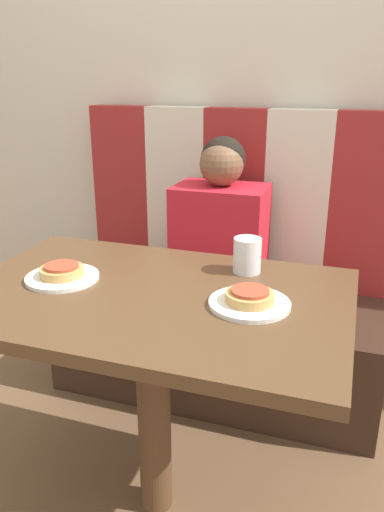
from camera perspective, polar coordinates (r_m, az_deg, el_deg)
ground_plane at (r=1.80m, az=-4.04°, el=-26.25°), size 12.00×12.00×0.00m
wall_back at (r=2.25m, az=6.01°, el=19.87°), size 7.00×0.05×2.60m
booth_seat at (r=2.21m, az=2.99°, el=-9.55°), size 1.34×0.57×0.42m
booth_backrest at (r=2.21m, az=4.94°, el=6.79°), size 1.34×0.10×0.75m
dining_table at (r=1.41m, az=-4.67°, el=-7.67°), size 1.07×0.70×0.74m
person at (r=2.01m, az=3.27°, el=3.26°), size 0.36×0.25×0.66m
plate_left at (r=1.49m, az=-14.58°, el=-2.38°), size 0.21×0.21×0.01m
plate_right at (r=1.29m, az=6.59°, el=-5.41°), size 0.21×0.21×0.01m
pizza_left at (r=1.48m, az=-14.65°, el=-1.61°), size 0.13×0.13×0.03m
pizza_right at (r=1.28m, az=6.62°, el=-4.55°), size 0.13×0.13×0.03m
drinking_cup at (r=1.49m, az=6.33°, el=0.08°), size 0.08×0.08×0.11m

